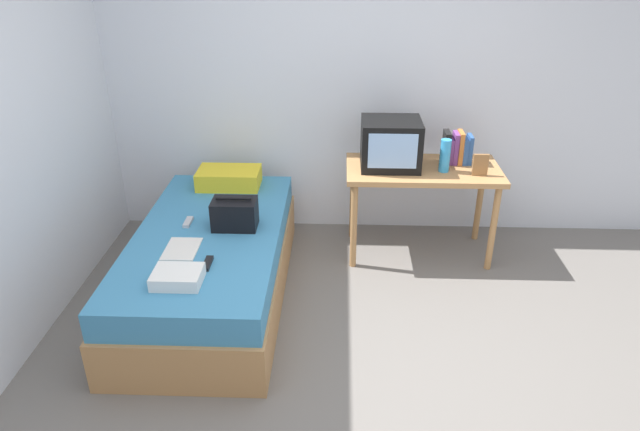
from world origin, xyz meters
name	(u,v)px	position (x,y,z in m)	size (l,w,h in m)	color
ground_plane	(347,378)	(0.00, 0.00, 0.00)	(8.00, 8.00, 0.00)	slate
wall_back	(350,76)	(0.00, 2.00, 1.30)	(5.20, 0.10, 2.60)	silver
bed	(211,264)	(-0.95, 0.82, 0.26)	(1.00, 2.00, 0.52)	#B27F4C
desk	(422,179)	(0.57, 1.50, 0.64)	(1.16, 0.60, 0.73)	#B27F4C
tv	(391,144)	(0.31, 1.51, 0.91)	(0.44, 0.39, 0.36)	black
water_bottle	(445,156)	(0.71, 1.43, 0.86)	(0.08, 0.08, 0.25)	#3399DB
book_row	(457,148)	(0.83, 1.61, 0.85)	(0.21, 0.15, 0.25)	black
picture_frame	(480,165)	(0.96, 1.36, 0.81)	(0.11, 0.02, 0.16)	olive
pillow	(229,178)	(-0.94, 1.58, 0.59)	(0.49, 0.30, 0.14)	yellow
handbag	(235,214)	(-0.77, 0.88, 0.62)	(0.30, 0.20, 0.23)	black
magazine	(182,249)	(-1.06, 0.56, 0.52)	(0.21, 0.29, 0.01)	white
remote_dark	(208,263)	(-0.86, 0.38, 0.53)	(0.04, 0.16, 0.02)	black
remote_silver	(188,222)	(-1.11, 0.92, 0.53)	(0.04, 0.14, 0.02)	#B7B7BC
folded_towel	(178,277)	(-0.99, 0.18, 0.56)	(0.28, 0.22, 0.08)	white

